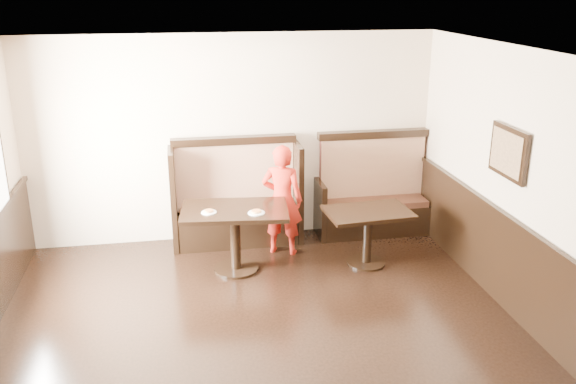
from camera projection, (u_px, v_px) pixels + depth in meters
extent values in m
plane|color=beige|center=(233.00, 139.00, 8.22)|extent=(5.50, 0.00, 5.50)
plane|color=white|center=(273.00, 69.00, 4.51)|extent=(7.00, 7.00, 0.00)
cube|color=black|center=(560.00, 309.00, 5.72)|extent=(0.05, 6.90, 1.00)
cube|color=black|center=(509.00, 152.00, 6.44)|extent=(0.04, 0.70, 0.55)
cube|color=olive|center=(506.00, 153.00, 6.44)|extent=(0.01, 0.60, 0.45)
cube|color=black|center=(238.00, 228.00, 8.35)|extent=(1.60, 0.50, 0.42)
cube|color=#391E12|center=(237.00, 211.00, 8.27)|extent=(1.54, 0.46, 0.09)
cube|color=#511015|center=(235.00, 176.00, 8.32)|extent=(1.60, 0.12, 0.92)
cube|color=black|center=(234.00, 140.00, 8.15)|extent=(1.68, 0.16, 0.10)
cube|color=black|center=(173.00, 197.00, 8.14)|extent=(0.07, 0.72, 1.36)
cube|color=black|center=(296.00, 190.00, 8.43)|extent=(0.07, 0.72, 1.36)
cube|color=black|center=(374.00, 219.00, 8.68)|extent=(1.50, 0.50, 0.42)
cube|color=#391E12|center=(375.00, 202.00, 8.60)|extent=(1.44, 0.46, 0.09)
cube|color=#511015|center=(372.00, 168.00, 8.65)|extent=(1.50, 0.12, 0.92)
cube|color=black|center=(373.00, 134.00, 8.48)|extent=(1.58, 0.16, 0.10)
cube|color=black|center=(319.00, 208.00, 8.57)|extent=(0.07, 0.72, 0.80)
cube|color=black|center=(425.00, 201.00, 8.84)|extent=(0.07, 0.72, 0.80)
cube|color=black|center=(235.00, 211.00, 7.36)|extent=(1.36, 0.93, 0.05)
cylinder|color=black|center=(235.00, 241.00, 7.49)|extent=(0.13, 0.13, 0.75)
cylinder|color=black|center=(236.00, 269.00, 7.61)|extent=(0.56, 0.56, 0.03)
cube|color=black|center=(368.00, 212.00, 7.56)|extent=(1.08, 0.75, 0.05)
cylinder|color=black|center=(367.00, 239.00, 7.67)|extent=(0.11, 0.11, 0.66)
cylinder|color=black|center=(366.00, 262.00, 7.78)|extent=(0.49, 0.49, 0.03)
imported|color=#AB1E12|center=(282.00, 200.00, 7.88)|extent=(0.63, 0.53, 1.47)
cylinder|color=white|center=(209.00, 212.00, 7.23)|extent=(0.18, 0.18, 0.01)
cylinder|color=tan|center=(209.00, 211.00, 7.22)|extent=(0.11, 0.11, 0.01)
cylinder|color=#EABA54|center=(209.00, 210.00, 7.22)|extent=(0.10, 0.10, 0.01)
cylinder|color=white|center=(256.00, 213.00, 7.21)|extent=(0.20, 0.20, 0.01)
cylinder|color=tan|center=(256.00, 212.00, 7.20)|extent=(0.12, 0.12, 0.02)
cylinder|color=#EABA54|center=(256.00, 211.00, 7.20)|extent=(0.11, 0.11, 0.01)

